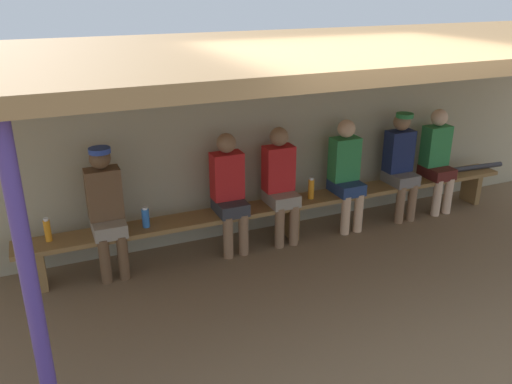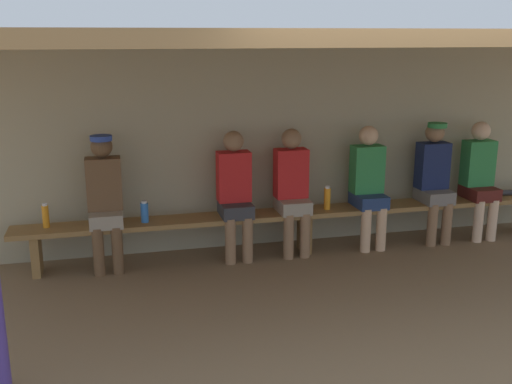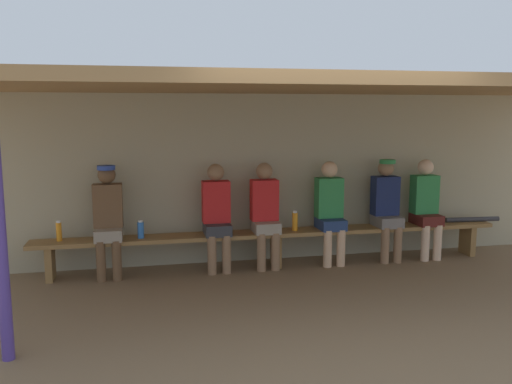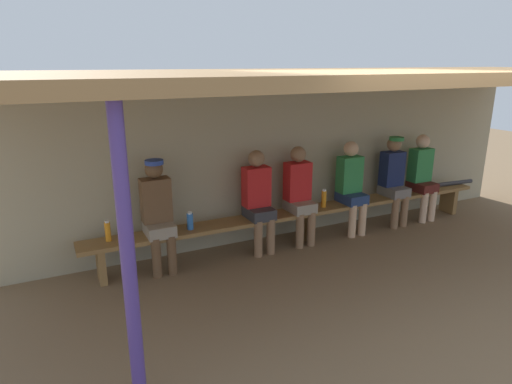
{
  "view_description": "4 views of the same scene",
  "coord_description": "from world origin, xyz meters",
  "views": [
    {
      "loc": [
        -2.6,
        -3.46,
        2.83
      ],
      "look_at": [
        -0.5,
        1.41,
        0.7
      ],
      "focal_mm": 37.1,
      "sensor_mm": 36.0,
      "label": 1
    },
    {
      "loc": [
        -1.99,
        -4.36,
        2.28
      ],
      "look_at": [
        -0.61,
        1.28,
        0.77
      ],
      "focal_mm": 42.42,
      "sensor_mm": 36.0,
      "label": 2
    },
    {
      "loc": [
        -1.66,
        -4.96,
        1.99
      ],
      "look_at": [
        -0.35,
        1.13,
        1.04
      ],
      "focal_mm": 37.73,
      "sensor_mm": 36.0,
      "label": 3
    },
    {
      "loc": [
        -3.17,
        -3.32,
        2.41
      ],
      "look_at": [
        -0.89,
        1.36,
        0.87
      ],
      "focal_mm": 30.99,
      "sensor_mm": 36.0,
      "label": 4
    }
  ],
  "objects": [
    {
      "name": "water_bottle_green",
      "position": [
        0.24,
        1.53,
        0.58
      ],
      "size": [
        0.07,
        0.07,
        0.26
      ],
      "color": "orange",
      "rests_on": "bench"
    },
    {
      "name": "dugout_roof",
      "position": [
        0.0,
        0.7,
        2.26
      ],
      "size": [
        8.0,
        2.8,
        0.12
      ],
      "primitive_type": "cube",
      "color": "#9E7547",
      "rests_on": "back_wall"
    },
    {
      "name": "ground_plane",
      "position": [
        0.0,
        0.0,
        0.0
      ],
      "size": [
        24.0,
        24.0,
        0.0
      ],
      "primitive_type": "plane",
      "color": "brown"
    },
    {
      "name": "water_bottle_blue",
      "position": [
        -1.69,
        1.53,
        0.56
      ],
      "size": [
        0.08,
        0.08,
        0.22
      ],
      "color": "blue",
      "rests_on": "bench"
    },
    {
      "name": "player_near_post",
      "position": [
        -0.76,
        1.55,
        0.73
      ],
      "size": [
        0.34,
        0.42,
        1.34
      ],
      "color": "#333338",
      "rests_on": "ground"
    },
    {
      "name": "player_shirtless_tan",
      "position": [
        1.52,
        1.55,
        0.75
      ],
      "size": [
        0.34,
        0.42,
        1.34
      ],
      "color": "slate",
      "rests_on": "ground"
    },
    {
      "name": "player_in_white",
      "position": [
        -0.14,
        1.55,
        0.73
      ],
      "size": [
        0.34,
        0.42,
        1.34
      ],
      "color": "gray",
      "rests_on": "ground"
    },
    {
      "name": "back_wall",
      "position": [
        0.0,
        2.0,
        1.1
      ],
      "size": [
        8.0,
        0.2,
        2.2
      ],
      "primitive_type": "cube",
      "color": "tan",
      "rests_on": "ground"
    },
    {
      "name": "player_rightmost",
      "position": [
        -2.07,
        1.55,
        0.75
      ],
      "size": [
        0.34,
        0.42,
        1.34
      ],
      "color": "gray",
      "rests_on": "ground"
    },
    {
      "name": "player_in_blue",
      "position": [
        0.72,
        1.55,
        0.73
      ],
      "size": [
        0.34,
        0.42,
        1.34
      ],
      "color": "navy",
      "rests_on": "ground"
    },
    {
      "name": "bench",
      "position": [
        0.0,
        1.55,
        0.39
      ],
      "size": [
        6.0,
        0.36,
        0.46
      ],
      "color": "olive",
      "rests_on": "ground"
    },
    {
      "name": "player_in_red",
      "position": [
        2.09,
        1.55,
        0.73
      ],
      "size": [
        0.34,
        0.42,
        1.34
      ],
      "color": "#591E19",
      "rests_on": "ground"
    },
    {
      "name": "baseball_bat",
      "position": [
        2.8,
        1.55,
        0.49
      ],
      "size": [
        0.78,
        0.13,
        0.07
      ],
      "primitive_type": "cylinder",
      "rotation": [
        0.0,
        1.57,
        -0.08
      ],
      "color": "#333338",
      "rests_on": "bench"
    },
    {
      "name": "water_bottle_clear",
      "position": [
        -2.64,
        1.59,
        0.58
      ],
      "size": [
        0.07,
        0.07,
        0.24
      ],
      "color": "orange",
      "rests_on": "bench"
    }
  ]
}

